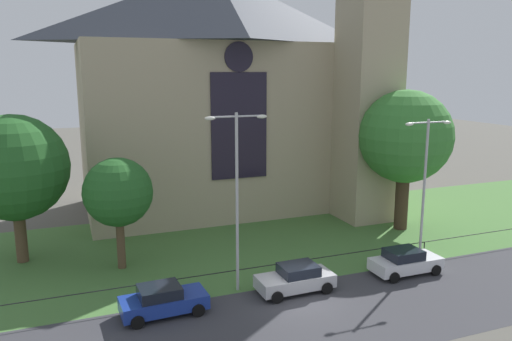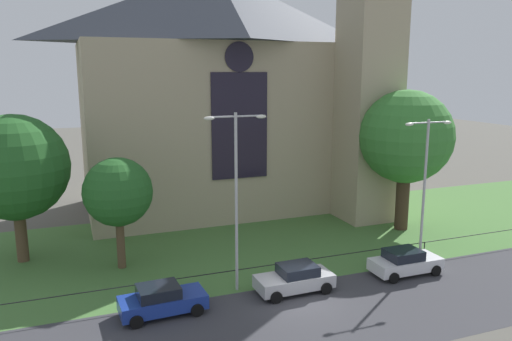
# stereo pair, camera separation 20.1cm
# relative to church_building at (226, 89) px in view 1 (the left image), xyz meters

# --- Properties ---
(ground) EXTENTS (160.00, 160.00, 0.00)m
(ground) POSITION_rel_church_building_xyz_m (-2.15, -9.07, -10.27)
(ground) COLOR #56544C
(road_asphalt) EXTENTS (120.00, 8.00, 0.01)m
(road_asphalt) POSITION_rel_church_building_xyz_m (-2.15, -21.07, -10.27)
(road_asphalt) COLOR #38383D
(road_asphalt) RESTS_ON ground
(grass_verge) EXTENTS (120.00, 20.00, 0.01)m
(grass_verge) POSITION_rel_church_building_xyz_m (-2.15, -11.07, -10.27)
(grass_verge) COLOR #477538
(grass_verge) RESTS_ON ground
(church_building) EXTENTS (23.20, 16.20, 26.00)m
(church_building) POSITION_rel_church_building_xyz_m (0.00, 0.00, 0.00)
(church_building) COLOR tan
(church_building) RESTS_ON ground
(iron_railing) EXTENTS (34.29, 0.07, 1.13)m
(iron_railing) POSITION_rel_church_building_xyz_m (-0.77, -16.57, -9.29)
(iron_railing) COLOR black
(iron_railing) RESTS_ON ground
(tree_right_near) EXTENTS (6.86, 6.86, 10.49)m
(tree_right_near) POSITION_rel_church_building_xyz_m (10.26, -10.89, -3.27)
(tree_right_near) COLOR #423021
(tree_right_near) RESTS_ON ground
(tree_left_near) EXTENTS (4.12, 4.12, 6.81)m
(tree_left_near) POSITION_rel_church_building_xyz_m (-10.41, -11.15, -5.56)
(tree_left_near) COLOR brown
(tree_left_near) RESTS_ON ground
(tree_left_far) EXTENTS (6.50, 6.50, 9.28)m
(tree_left_far) POSITION_rel_church_building_xyz_m (-16.11, -7.82, -4.27)
(tree_left_far) COLOR brown
(tree_left_far) RESTS_ON ground
(streetlamp_near) EXTENTS (3.37, 0.26, 9.71)m
(streetlamp_near) POSITION_rel_church_building_xyz_m (-4.85, -16.67, -4.23)
(streetlamp_near) COLOR #B2B2B7
(streetlamp_near) RESTS_ON ground
(streetlamp_far) EXTENTS (3.37, 0.26, 8.95)m
(streetlamp_far) POSITION_rel_church_building_xyz_m (7.37, -16.67, -4.65)
(streetlamp_far) COLOR #B2B2B7
(streetlamp_far) RESTS_ON ground
(parked_car_blue) EXTENTS (4.28, 2.19, 1.51)m
(parked_car_blue) POSITION_rel_church_building_xyz_m (-9.20, -18.01, -9.53)
(parked_car_blue) COLOR #1E3899
(parked_car_blue) RESTS_ON ground
(parked_car_silver) EXTENTS (4.23, 2.07, 1.51)m
(parked_car_silver) POSITION_rel_church_building_xyz_m (-1.98, -18.00, -9.53)
(parked_car_silver) COLOR #B7B7BC
(parked_car_silver) RESTS_ON ground
(parked_car_white) EXTENTS (4.20, 2.03, 1.51)m
(parked_car_white) POSITION_rel_church_building_xyz_m (5.11, -18.13, -9.53)
(parked_car_white) COLOR silver
(parked_car_white) RESTS_ON ground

